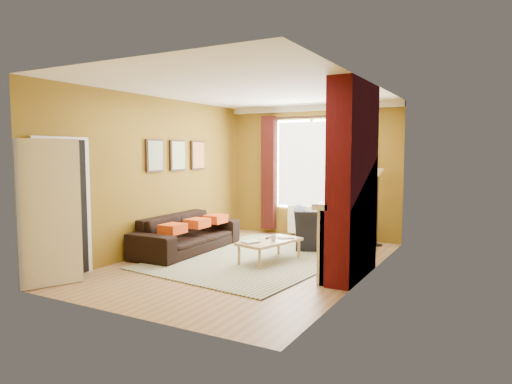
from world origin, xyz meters
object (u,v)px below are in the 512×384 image
sofa (187,233)px  floor_lamp (378,185)px  coffee_table (270,243)px  armchair (326,229)px  wicker_stool (338,229)px

sofa → floor_lamp: 3.73m
sofa → floor_lamp: (2.91, 2.17, 0.84)m
sofa → coffee_table: size_ratio=1.91×
sofa → armchair: bearing=-57.8°
armchair → wicker_stool: bearing=-110.4°
sofa → floor_lamp: bearing=-54.6°
coffee_table → wicker_stool: 2.23m
wicker_stool → floor_lamp: 1.21m
sofa → armchair: size_ratio=1.94×
armchair → floor_lamp: (0.76, 0.74, 0.79)m
sofa → wicker_stool: bearing=-45.8°
sofa → wicker_stool: (2.14, 2.17, -0.08)m
armchair → coffee_table: bearing=50.6°
wicker_stool → floor_lamp: (0.78, 0.00, 0.93)m
armchair → wicker_stool: (-0.02, 0.74, -0.13)m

